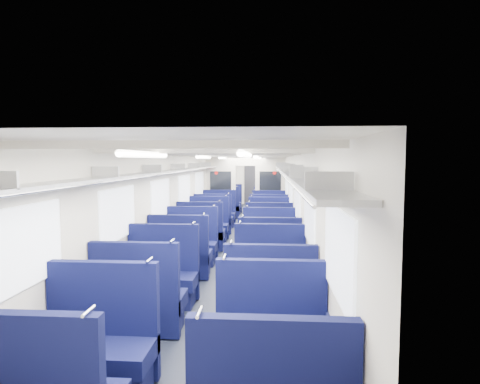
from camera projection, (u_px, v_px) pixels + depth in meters
The scene contains 35 objects.
floor at pixel (239, 240), 10.99m from camera, with size 2.80×18.00×0.01m, color black.
ceiling at pixel (239, 154), 10.80m from camera, with size 2.80×18.00×0.01m, color silver.
wall_left at pixel (188, 197), 10.99m from camera, with size 0.02×18.00×2.35m, color beige.
dado_left at pixel (189, 227), 11.05m from camera, with size 0.03×17.90×0.70m, color #101337.
wall_right at pixel (290, 198), 10.79m from camera, with size 0.02×18.00×2.35m, color beige.
dado_right at pixel (289, 228), 10.86m from camera, with size 0.03×17.90×0.70m, color #101337.
wall_far at pixel (252, 181), 19.84m from camera, with size 2.80×0.02×2.35m, color beige.
luggage_rack_left at pixel (195, 168), 10.91m from camera, with size 0.36×17.40×0.18m.
luggage_rack_right at pixel (284, 168), 10.74m from camera, with size 0.36×17.40×0.18m.
windows at pixel (237, 190), 10.42m from camera, with size 2.78×15.60×0.75m.
ceiling_fittings at pixel (238, 157), 10.54m from camera, with size 2.70×16.06×0.11m.
end_door at pixel (252, 184), 19.79m from camera, with size 0.75×0.06×2.00m, color black.
bulkhead at pixel (245, 187), 14.07m from camera, with size 2.80×0.10×2.35m.
seat_2 at pixel (98, 350), 3.83m from camera, with size 1.11×0.61×1.24m.
seat_3 at pixel (271, 346), 3.89m from camera, with size 1.11×0.61×1.24m.
seat_4 at pixel (139, 303), 5.05m from camera, with size 1.11×0.61×1.24m.
seat_5 at pixel (270, 307), 4.92m from camera, with size 1.11×0.61×1.24m.
seat_6 at pixel (162, 279), 6.11m from camera, with size 1.11×0.61×1.24m.
seat_7 at pixel (270, 278), 6.13m from camera, with size 1.11×0.61×1.24m.
seat_8 at pixel (180, 258), 7.44m from camera, with size 1.11×0.61×1.24m.
seat_9 at pixel (269, 262), 7.13m from camera, with size 1.11×0.61×1.24m.
seat_10 at pixel (191, 246), 8.46m from camera, with size 1.11×0.61×1.24m.
seat_11 at pixel (269, 248), 8.28m from camera, with size 1.11×0.61×1.24m.
seat_12 at pixel (201, 235), 9.72m from camera, with size 1.11×0.61×1.24m.
seat_13 at pixel (269, 236), 9.54m from camera, with size 1.11×0.61×1.24m.
seat_14 at pixel (208, 227), 10.88m from camera, with size 1.11×0.61×1.24m.
seat_15 at pixel (269, 228), 10.63m from camera, with size 1.11×0.61×1.24m.
seat_16 at pixel (213, 221), 11.91m from camera, with size 1.11×0.61×1.24m.
seat_17 at pixel (269, 222), 11.78m from camera, with size 1.11×0.61×1.24m.
seat_18 at pixel (219, 215), 13.18m from camera, with size 1.11×0.61×1.24m.
seat_19 at pixel (269, 216), 12.97m from camera, with size 1.11×0.61×1.24m.
seat_20 at pixel (225, 208), 15.11m from camera, with size 1.11×0.61×1.24m.
seat_21 at pixel (269, 209), 14.93m from camera, with size 1.11×0.61×1.24m.
seat_22 at pixel (228, 204), 16.33m from camera, with size 1.11×0.61×1.24m.
seat_23 at pixel (269, 205), 16.19m from camera, with size 1.11×0.61×1.24m.
Camera 1 is at (0.79, -10.81, 2.20)m, focal length 29.81 mm.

